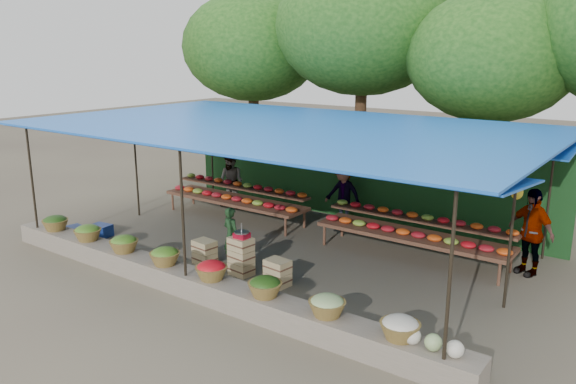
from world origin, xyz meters
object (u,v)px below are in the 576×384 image
Objects in this scene: weighing_scale at (242,234)px; blue_crate_back at (101,230)px; crate_counter at (240,259)px; blue_crate_front at (76,233)px; vendor_seated at (231,236)px.

blue_crate_back is (-4.31, -0.15, -0.70)m from weighing_scale.
crate_counter reaches higher than blue_crate_front.
vendor_seated is 2.32× the size of blue_crate_front.
vendor_seated is 2.56× the size of blue_crate_back.
crate_counter is at bearing -6.06° from blue_crate_back.
weighing_scale is 0.25× the size of vendor_seated.
blue_crate_front is at bearing -124.47° from blue_crate_back.
weighing_scale is 0.72m from vendor_seated.
vendor_seated is 3.78m from blue_crate_back.
blue_crate_back is at bearing -177.97° from crate_counter.
blue_crate_front is (-4.56, -0.67, -0.69)m from weighing_scale.
blue_crate_front is (-4.51, -0.67, -0.15)m from crate_counter.
weighing_scale is (0.06, 0.00, 0.53)m from crate_counter.
crate_counter is 0.54m from weighing_scale.
weighing_scale is at bearing 159.90° from vendor_seated.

